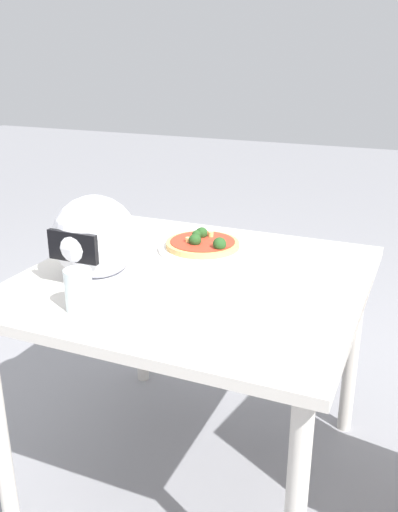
% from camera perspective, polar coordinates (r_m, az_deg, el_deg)
% --- Properties ---
extents(ground_plane, '(14.00, 14.00, 0.00)m').
position_cam_1_polar(ground_plane, '(2.03, -0.36, -20.85)').
color(ground_plane, gray).
extents(dining_table, '(0.98, 0.95, 0.71)m').
position_cam_1_polar(dining_table, '(1.68, -0.41, -4.62)').
color(dining_table, beige).
rests_on(dining_table, ground).
extents(pizza_plate, '(0.29, 0.29, 0.01)m').
position_cam_1_polar(pizza_plate, '(1.85, 0.37, 0.77)').
color(pizza_plate, white).
rests_on(pizza_plate, dining_table).
extents(pizza, '(0.24, 0.24, 0.06)m').
position_cam_1_polar(pizza, '(1.84, 0.40, 1.35)').
color(pizza, tan).
rests_on(pizza, pizza_plate).
extents(motorcycle_helmet, '(0.24, 0.24, 0.24)m').
position_cam_1_polar(motorcycle_helmet, '(1.62, -10.62, 1.68)').
color(motorcycle_helmet, silver).
rests_on(motorcycle_helmet, dining_table).
extents(drinking_glass, '(0.07, 0.07, 0.11)m').
position_cam_1_polar(drinking_glass, '(1.45, -12.23, -3.41)').
color(drinking_glass, silver).
rests_on(drinking_glass, dining_table).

